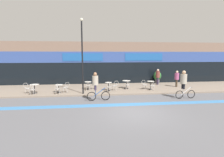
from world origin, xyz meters
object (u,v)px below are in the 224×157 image
Objects in this scene: bistro_table_5 at (151,83)px; cafe_chair_5_side at (144,84)px; cafe_chair_5_near at (153,85)px; cafe_chair_4_near at (128,84)px; pedestrian_near_end at (177,77)px; bistro_table_4 at (126,83)px; bistro_table_1 at (59,87)px; cafe_chair_1_near at (57,88)px; cafe_chair_2_near at (88,85)px; planter_pot at (157,77)px; bistro_table_0 at (35,87)px; bistro_table_2 at (88,84)px; pedestrian_far_end at (158,75)px; bistro_table_3 at (109,85)px; cafe_chair_0_near at (32,89)px; cafe_chair_3_side at (115,85)px; cafe_chair_2_side at (95,84)px; cafe_chair_1_side at (66,87)px; cafe_chair_3_near at (109,86)px; cafe_chair_0_side at (27,87)px; cyclist_0 at (184,82)px; cyclist_1 at (96,84)px; lamp_post at (82,52)px.

cafe_chair_5_side reaches higher than bistro_table_5.
cafe_chair_4_near is at bearing 80.12° from cafe_chair_5_near.
pedestrian_near_end is at bearing 6.55° from cafe_chair_5_side.
bistro_table_4 is 0.47× the size of pedestrian_near_end.
cafe_chair_5_near reaches higher than bistro_table_5.
bistro_table_1 is 0.78× the size of cafe_chair_5_near.
cafe_chair_2_near is (2.48, 1.27, 0.00)m from cafe_chair_1_near.
cafe_chair_4_near is 0.65× the size of planter_pot.
bistro_table_0 reaches higher than bistro_table_1.
bistro_table_2 is 0.63m from cafe_chair_2_near.
pedestrian_far_end is (2.29, 2.52, 0.49)m from cafe_chair_5_side.
bistro_table_3 is at bearing -156.06° from pedestrian_far_end.
planter_pot is at bearing 30.47° from bistro_table_3.
cafe_chair_0_near is 7.07m from cafe_chair_3_side.
bistro_table_0 is 4.67m from bistro_table_2.
cafe_chair_3_side is at bearing 153.76° from cafe_chair_2_side.
cafe_chair_2_side is (-5.27, 0.71, -0.04)m from bistro_table_5.
planter_pot is (10.32, 3.89, 0.26)m from bistro_table_1.
cafe_chair_0_near is 13.63m from pedestrian_near_end.
cafe_chair_2_side is (2.47, 1.28, 0.00)m from cafe_chair_1_side.
cafe_chair_1_side is (0.63, -0.01, 0.02)m from bistro_table_1.
cafe_chair_3_near is (6.36, -0.27, -0.03)m from bistro_table_0.
pedestrian_far_end is (5.69, 2.69, 0.47)m from bistro_table_3.
cafe_chair_3_side is (7.62, 0.35, 0.00)m from cafe_chair_0_side.
cafe_chair_1_near is at bearing -161.18° from pedestrian_far_end.
cafe_chair_1_side and cafe_chair_5_near have the same top height.
cafe_chair_0_near is at bearing 101.37° from cafe_chair_2_near.
bistro_table_1 is at bearing 88.87° from cafe_chair_3_near.
cafe_chair_3_near is (4.34, -0.25, 0.02)m from bistro_table_1.
cafe_chair_5_side is at bearing -80.60° from cafe_chair_1_near.
cafe_chair_2_side is 0.41× the size of cyclist_0.
cafe_chair_3_side is 5.85m from cyclist_0.
cafe_chair_1_near reaches higher than bistro_table_1.
cafe_chair_4_near is 0.53× the size of pedestrian_far_end.
bistro_table_1 is at bearing 3.87° from cafe_chair_1_side.
cafe_chair_5_side is at bearing 119.52° from cyclist_0.
pedestrian_near_end reaches higher than cafe_chair_1_side.
pedestrian_near_end is at bearing -179.21° from cafe_chair_2_side.
bistro_table_2 is at bearing 83.50° from cafe_chair_4_near.
cafe_chair_1_near is at bearing -142.56° from bistro_table_2.
cafe_chair_0_near reaches higher than bistro_table_2.
cafe_chair_0_side is at bearing -172.05° from bistro_table_4.
cyclist_1 is (-7.17, -6.47, 0.35)m from planter_pot.
lamp_post reaches higher than bistro_table_1.
bistro_table_3 is 1.53m from cafe_chair_2_side.
bistro_table_2 is 0.80× the size of cafe_chair_1_side.
cafe_chair_0_near reaches higher than bistro_table_3.
cafe_chair_4_near is at bearing -9.80° from bistro_table_2.
lamp_post reaches higher than bistro_table_3.
cafe_chair_0_near is at bearing 154.73° from cyclist_1.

